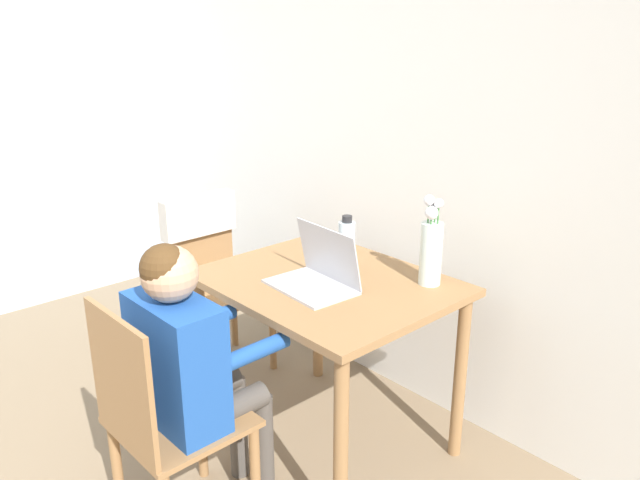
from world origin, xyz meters
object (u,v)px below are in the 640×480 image
(flower_vase, at_px, (431,247))
(water_bottle, at_px, (347,249))
(chair_spare, at_px, (208,254))
(laptop, at_px, (318,273))
(chair_occupied, at_px, (163,422))
(person_seated, at_px, (188,355))

(flower_vase, distance_m, water_bottle, 0.32)
(chair_spare, xyz_separation_m, flower_vase, (1.20, 0.23, 0.30))
(laptop, bearing_deg, flower_vase, 54.33)
(chair_occupied, bearing_deg, laptop, -91.70)
(laptop, relative_size, water_bottle, 1.36)
(person_seated, bearing_deg, chair_spare, -36.48)
(chair_spare, distance_m, water_bottle, 0.98)
(person_seated, bearing_deg, chair_occupied, 90.00)
(flower_vase, relative_size, water_bottle, 1.37)
(laptop, bearing_deg, chair_spare, 177.61)
(water_bottle, bearing_deg, person_seated, -92.32)
(flower_vase, bearing_deg, chair_occupied, -105.71)
(chair_occupied, bearing_deg, person_seated, -90.00)
(person_seated, xyz_separation_m, water_bottle, (0.03, 0.70, 0.21))
(flower_vase, bearing_deg, chair_spare, -169.25)
(person_seated, bearing_deg, flower_vase, -108.35)
(person_seated, height_order, laptop, person_seated)
(chair_spare, relative_size, water_bottle, 3.46)
(person_seated, bearing_deg, laptop, -92.04)
(chair_occupied, relative_size, water_bottle, 3.42)
(chair_spare, height_order, flower_vase, flower_vase)
(laptop, bearing_deg, person_seated, -87.60)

